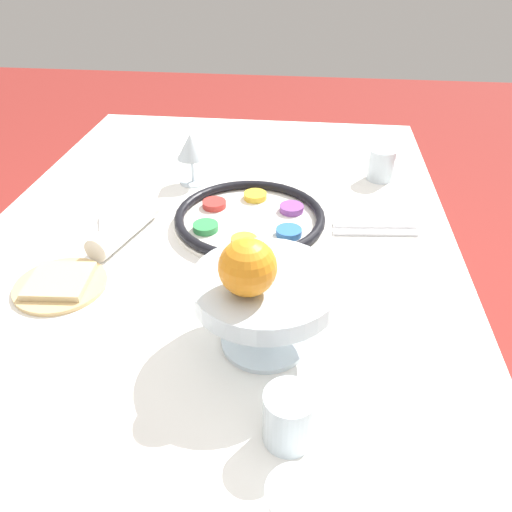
% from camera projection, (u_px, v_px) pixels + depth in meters
% --- Properties ---
extents(ground_plane, '(8.00, 8.00, 0.00)m').
position_uv_depth(ground_plane, '(224.00, 456.00, 1.40)').
color(ground_plane, maroon).
extents(dining_table, '(1.50, 0.98, 0.70)m').
position_uv_depth(dining_table, '(219.00, 368.00, 1.20)').
color(dining_table, white).
rests_on(dining_table, ground_plane).
extents(seder_plate, '(0.32, 0.32, 0.03)m').
position_uv_depth(seder_plate, '(250.00, 218.00, 1.06)').
color(seder_plate, silver).
rests_on(seder_plate, dining_table).
extents(wine_glass, '(0.07, 0.07, 0.12)m').
position_uv_depth(wine_glass, '(191.00, 148.00, 1.19)').
color(wine_glass, silver).
rests_on(wine_glass, dining_table).
extents(fruit_stand, '(0.22, 0.22, 0.12)m').
position_uv_depth(fruit_stand, '(265.00, 293.00, 0.72)').
color(fruit_stand, silver).
rests_on(fruit_stand, dining_table).
extents(orange_fruit, '(0.08, 0.08, 0.08)m').
position_uv_depth(orange_fruit, '(248.00, 267.00, 0.66)').
color(orange_fruit, orange).
rests_on(orange_fruit, fruit_stand).
extents(bread_plate, '(0.16, 0.16, 0.02)m').
position_uv_depth(bread_plate, '(60.00, 283.00, 0.89)').
color(bread_plate, tan).
rests_on(bread_plate, dining_table).
extents(napkin_roll, '(0.20, 0.10, 0.05)m').
position_uv_depth(napkin_roll, '(124.00, 227.00, 1.01)').
color(napkin_roll, white).
rests_on(napkin_roll, dining_table).
extents(cup_near, '(0.07, 0.07, 0.08)m').
position_uv_depth(cup_near, '(295.00, 512.00, 0.52)').
color(cup_near, silver).
rests_on(cup_near, dining_table).
extents(cup_mid, '(0.07, 0.07, 0.08)m').
position_uv_depth(cup_mid, '(381.00, 165.00, 1.23)').
color(cup_mid, silver).
rests_on(cup_mid, dining_table).
extents(cup_far, '(0.07, 0.07, 0.08)m').
position_uv_depth(cup_far, '(289.00, 417.00, 0.61)').
color(cup_far, silver).
rests_on(cup_far, dining_table).
extents(fork_left, '(0.04, 0.18, 0.01)m').
position_uv_depth(fork_left, '(374.00, 225.00, 1.06)').
color(fork_left, silver).
rests_on(fork_left, dining_table).
extents(fork_right, '(0.04, 0.18, 0.01)m').
position_uv_depth(fork_right, '(375.00, 233.00, 1.04)').
color(fork_right, silver).
rests_on(fork_right, dining_table).
extents(spoon, '(0.15, 0.08, 0.01)m').
position_uv_depth(spoon, '(105.00, 235.00, 1.03)').
color(spoon, silver).
rests_on(spoon, dining_table).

